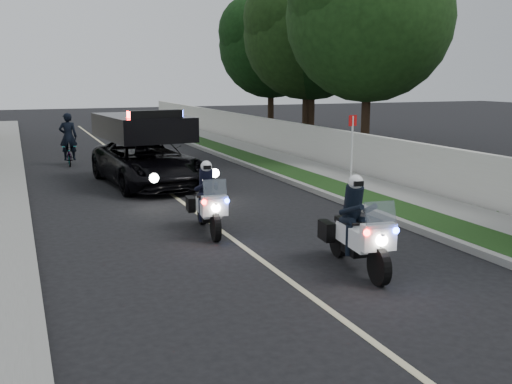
% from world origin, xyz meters
% --- Properties ---
extents(ground, '(120.00, 120.00, 0.00)m').
position_xyz_m(ground, '(0.00, 0.00, 0.00)').
color(ground, black).
rests_on(ground, ground).
extents(curb_right, '(0.20, 60.00, 0.15)m').
position_xyz_m(curb_right, '(4.10, 10.00, 0.07)').
color(curb_right, gray).
rests_on(curb_right, ground).
extents(grass_verge, '(1.20, 60.00, 0.16)m').
position_xyz_m(grass_verge, '(4.80, 10.00, 0.08)').
color(grass_verge, '#193814').
rests_on(grass_verge, ground).
extents(sidewalk_right, '(1.40, 60.00, 0.16)m').
position_xyz_m(sidewalk_right, '(6.10, 10.00, 0.08)').
color(sidewalk_right, gray).
rests_on(sidewalk_right, ground).
extents(property_wall, '(0.22, 60.00, 1.50)m').
position_xyz_m(property_wall, '(7.10, 10.00, 0.75)').
color(property_wall, beige).
rests_on(property_wall, ground).
extents(curb_left, '(0.20, 60.00, 0.15)m').
position_xyz_m(curb_left, '(-4.10, 10.00, 0.07)').
color(curb_left, gray).
rests_on(curb_left, ground).
extents(lane_marking, '(0.12, 50.00, 0.01)m').
position_xyz_m(lane_marking, '(0.00, 10.00, 0.00)').
color(lane_marking, '#BFB78C').
rests_on(lane_marking, ground).
extents(police_moto_left, '(0.88, 1.97, 1.62)m').
position_xyz_m(police_moto_left, '(-0.30, 3.59, 0.00)').
color(police_moto_left, silver).
rests_on(police_moto_left, ground).
extents(police_moto_right, '(0.95, 2.12, 1.74)m').
position_xyz_m(police_moto_right, '(1.41, 0.04, 0.00)').
color(police_moto_right, white).
rests_on(police_moto_right, ground).
extents(police_suv, '(3.06, 5.67, 2.65)m').
position_xyz_m(police_suv, '(-0.34, 9.95, 0.00)').
color(police_suv, black).
rests_on(police_suv, ground).
extents(bicycle, '(0.60, 1.56, 0.80)m').
position_xyz_m(bicycle, '(-2.28, 15.52, 0.00)').
color(bicycle, black).
rests_on(bicycle, ground).
extents(cyclist, '(0.73, 0.53, 1.88)m').
position_xyz_m(cyclist, '(-2.28, 15.52, 0.00)').
color(cyclist, black).
rests_on(cyclist, ground).
extents(sign_post, '(0.44, 0.44, 2.31)m').
position_xyz_m(sign_post, '(6.00, 7.80, 0.00)').
color(sign_post, '#A50B11').
rests_on(sign_post, ground).
extents(tree_right_b, '(7.80, 7.80, 11.25)m').
position_xyz_m(tree_right_b, '(9.25, 12.11, 0.00)').
color(tree_right_b, '#1D4216').
rests_on(tree_right_b, ground).
extents(tree_right_c, '(7.38, 7.38, 10.63)m').
position_xyz_m(tree_right_c, '(9.96, 18.34, 0.00)').
color(tree_right_c, black).
rests_on(tree_right_c, ground).
extents(tree_right_d, '(6.63, 6.63, 10.67)m').
position_xyz_m(tree_right_d, '(9.72, 18.47, 0.00)').
color(tree_right_d, '#1B3A13').
rests_on(tree_right_d, ground).
extents(tree_right_e, '(7.68, 7.68, 10.22)m').
position_xyz_m(tree_right_e, '(10.11, 23.85, 0.00)').
color(tree_right_e, '#113310').
rests_on(tree_right_e, ground).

